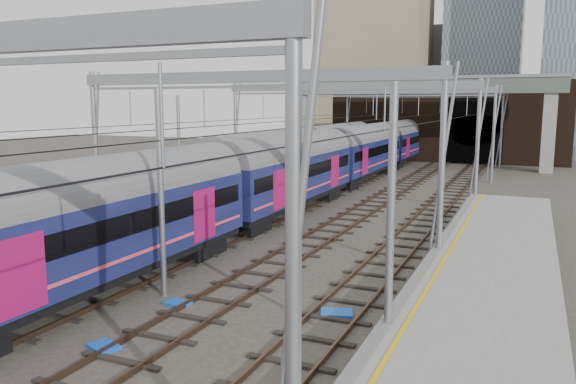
% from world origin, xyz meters
% --- Properties ---
extents(ground, '(160.00, 160.00, 0.00)m').
position_xyz_m(ground, '(0.00, 0.00, 0.00)').
color(ground, '#38332D').
rests_on(ground, ground).
extents(tracks, '(14.40, 80.00, 0.22)m').
position_xyz_m(tracks, '(0.00, 15.00, 0.02)').
color(tracks, '#4C3828').
rests_on(tracks, ground).
extents(overhead_line, '(16.80, 80.00, 8.00)m').
position_xyz_m(overhead_line, '(0.00, 21.49, 6.57)').
color(overhead_line, gray).
rests_on(overhead_line, ground).
extents(retaining_wall, '(28.00, 2.75, 9.00)m').
position_xyz_m(retaining_wall, '(1.40, 51.93, 4.33)').
color(retaining_wall, black).
rests_on(retaining_wall, ground).
extents(overbridge, '(28.00, 3.00, 9.25)m').
position_xyz_m(overbridge, '(0.00, 46.00, 7.27)').
color(overbridge, gray).
rests_on(overbridge, ground).
extents(city_skyline, '(37.50, 27.50, 60.00)m').
position_xyz_m(city_skyline, '(2.73, 70.48, 17.09)').
color(city_skyline, tan).
rests_on(city_skyline, ground).
extents(train_main, '(2.78, 64.18, 4.78)m').
position_xyz_m(train_main, '(-2.00, 25.21, 2.47)').
color(train_main, black).
rests_on(train_main, ground).
extents(train_second, '(2.69, 31.18, 4.67)m').
position_xyz_m(train_second, '(-6.00, 30.08, 2.42)').
color(train_second, black).
rests_on(train_second, ground).
extents(signal_near_left, '(0.36, 0.46, 4.60)m').
position_xyz_m(signal_near_left, '(-2.49, -1.42, 2.93)').
color(signal_near_left, black).
rests_on(signal_near_left, ground).
extents(equip_cover_a, '(1.01, 0.87, 0.10)m').
position_xyz_m(equip_cover_a, '(1.03, -2.13, 0.05)').
color(equip_cover_a, blue).
rests_on(equip_cover_a, ground).
extents(equip_cover_b, '(0.89, 0.68, 0.10)m').
position_xyz_m(equip_cover_b, '(0.92, 1.44, 0.05)').
color(equip_cover_b, blue).
rests_on(equip_cover_b, ground).
extents(equip_cover_c, '(1.14, 0.95, 0.11)m').
position_xyz_m(equip_cover_c, '(5.97, 2.66, 0.06)').
color(equip_cover_c, blue).
rests_on(equip_cover_c, ground).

